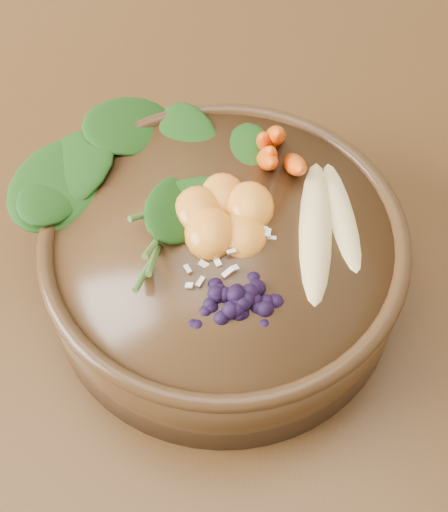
{
  "coord_description": "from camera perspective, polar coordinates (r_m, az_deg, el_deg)",
  "views": [
    {
      "loc": [
        0.22,
        -0.37,
        1.26
      ],
      "look_at": [
        0.21,
        -0.05,
        0.8
      ],
      "focal_mm": 50.0,
      "sensor_mm": 36.0,
      "label": 1
    }
  ],
  "objects": [
    {
      "name": "ground",
      "position": [
        1.33,
        -9.28,
        -17.6
      ],
      "size": [
        4.0,
        4.0,
        0.0
      ],
      "primitive_type": "plane",
      "color": "#381E0F",
      "rests_on": "ground"
    },
    {
      "name": "dining_table",
      "position": [
        0.74,
        -16.06,
        -2.44
      ],
      "size": [
        1.6,
        0.9,
        0.75
      ],
      "color": "#331C0C",
      "rests_on": "ground"
    },
    {
      "name": "stoneware_bowl",
      "position": [
        0.57,
        0.0,
        -0.57
      ],
      "size": [
        0.32,
        0.32,
        0.08
      ],
      "primitive_type": "cylinder",
      "rotation": [
        0.0,
        0.0,
        0.13
      ],
      "color": "#3E2A16",
      "rests_on": "dining_table"
    },
    {
      "name": "kale_heap",
      "position": [
        0.56,
        -5.09,
        7.41
      ],
      "size": [
        0.2,
        0.19,
        0.04
      ],
      "primitive_type": null,
      "rotation": [
        0.0,
        0.0,
        0.13
      ],
      "color": "#194511",
      "rests_on": "stoneware_bowl"
    },
    {
      "name": "carrot_cluster",
      "position": [
        0.56,
        4.42,
        10.62
      ],
      "size": [
        0.07,
        0.07,
        0.08
      ],
      "primitive_type": null,
      "rotation": [
        0.0,
        0.0,
        0.13
      ],
      "color": "#F65F10",
      "rests_on": "stoneware_bowl"
    },
    {
      "name": "banana_halves",
      "position": [
        0.54,
        8.53,
        3.51
      ],
      "size": [
        0.06,
        0.16,
        0.03
      ],
      "rotation": [
        0.0,
        0.0,
        0.13
      ],
      "color": "#E0CC84",
      "rests_on": "stoneware_bowl"
    },
    {
      "name": "mandarin_cluster",
      "position": [
        0.54,
        0.02,
        4.16
      ],
      "size": [
        0.09,
        0.1,
        0.03
      ],
      "primitive_type": null,
      "rotation": [
        0.0,
        0.0,
        0.13
      ],
      "color": "orange",
      "rests_on": "stoneware_bowl"
    },
    {
      "name": "blueberry_pile",
      "position": [
        0.49,
        1.01,
        -2.43
      ],
      "size": [
        0.14,
        0.11,
        0.04
      ],
      "primitive_type": null,
      "rotation": [
        0.0,
        0.0,
        0.13
      ],
      "color": "black",
      "rests_on": "stoneware_bowl"
    },
    {
      "name": "coconut_flakes",
      "position": [
        0.53,
        0.42,
        0.24
      ],
      "size": [
        0.1,
        0.08,
        0.01
      ],
      "primitive_type": null,
      "rotation": [
        0.0,
        0.0,
        0.13
      ],
      "color": "white",
      "rests_on": "stoneware_bowl"
    }
  ]
}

